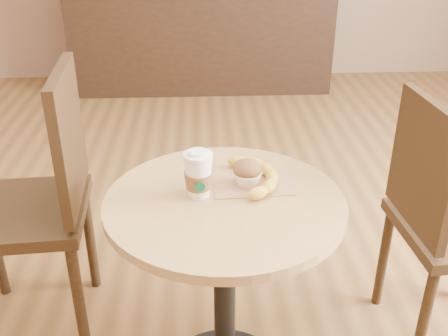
# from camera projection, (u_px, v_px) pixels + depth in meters

# --- Properties ---
(cafe_table) EXTENTS (0.71, 0.71, 0.75)m
(cafe_table) POSITION_uv_depth(u_px,v_px,m) (225.00, 259.00, 1.62)
(cafe_table) COLOR black
(cafe_table) RESTS_ON ground
(chair_left) EXTENTS (0.49, 0.49, 1.04)m
(chair_left) POSITION_uv_depth(u_px,v_px,m) (40.00, 198.00, 1.88)
(chair_left) COLOR #2F2010
(chair_left) RESTS_ON ground
(chair_right) EXTENTS (0.45, 0.45, 0.96)m
(chair_right) POSITION_uv_depth(u_px,v_px,m) (446.00, 218.00, 1.83)
(chair_right) COLOR #2F2010
(chair_right) RESTS_ON ground
(service_counter) EXTENTS (2.30, 0.65, 1.04)m
(service_counter) POSITION_uv_depth(u_px,v_px,m) (201.00, 28.00, 4.53)
(service_counter) COLOR black
(service_counter) RESTS_ON ground
(kraft_bag) EXTENTS (0.25, 0.19, 0.00)m
(kraft_bag) POSITION_uv_depth(u_px,v_px,m) (252.00, 182.00, 1.60)
(kraft_bag) COLOR #A0714D
(kraft_bag) RESTS_ON cafe_table
(coffee_cup) EXTENTS (0.09, 0.09, 0.14)m
(coffee_cup) POSITION_uv_depth(u_px,v_px,m) (198.00, 176.00, 1.51)
(coffee_cup) COLOR white
(coffee_cup) RESTS_ON cafe_table
(muffin) EXTENTS (0.09, 0.09, 0.08)m
(muffin) POSITION_uv_depth(u_px,v_px,m) (247.00, 173.00, 1.57)
(muffin) COLOR white
(muffin) RESTS_ON kraft_bag
(banana) EXTENTS (0.20, 0.29, 0.04)m
(banana) POSITION_uv_depth(u_px,v_px,m) (256.00, 176.00, 1.60)
(banana) COLOR gold
(banana) RESTS_ON kraft_bag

